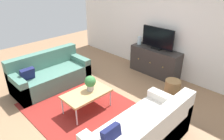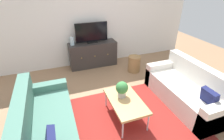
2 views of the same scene
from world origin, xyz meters
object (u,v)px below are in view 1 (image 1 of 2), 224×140
tv_console (155,62)px  flat_screen_tv (158,39)px  coffee_table (87,94)px  potted_plant (90,82)px  couch_right_side (144,135)px  glass_vase (139,40)px  couch_left_side (50,75)px  wicker_basket (172,90)px

tv_console → flat_screen_tv: size_ratio=1.51×
coffee_table → potted_plant: (-0.02, 0.13, 0.20)m
coffee_table → couch_right_side: bearing=-0.6°
potted_plant → couch_right_side: bearing=-5.5°
couch_right_side → glass_vase: (-2.00, 2.37, 0.55)m
flat_screen_tv → tv_console: bearing=-90.0°
couch_left_side → tv_console: couch_left_side is taller
potted_plant → flat_screen_tv: bearing=89.3°
coffee_table → flat_screen_tv: flat_screen_tv is taller
couch_right_side → wicker_basket: 1.67m
couch_right_side → potted_plant: (-1.46, 0.14, 0.31)m
flat_screen_tv → glass_vase: size_ratio=4.22×
couch_left_side → couch_right_side: same height
couch_right_side → coffee_table: (-1.43, 0.02, 0.10)m
couch_right_side → potted_plant: couch_right_side is taller
couch_left_side → flat_screen_tv: size_ratio=1.98×
glass_vase → wicker_basket: (1.56, -0.76, -0.60)m
couch_right_side → coffee_table: bearing=179.4°
couch_right_side → coffee_table: couch_right_side is taller
potted_plant → tv_console: potted_plant is taller
flat_screen_tv → glass_vase: bearing=-178.0°
couch_right_side → tv_console: size_ratio=1.31×
wicker_basket → couch_left_side: bearing=-146.3°
tv_console → glass_vase: bearing=180.0°
couch_left_side → coffee_table: 1.44m
tv_console → couch_left_side: bearing=-121.2°
coffee_table → tv_console: 2.36m
flat_screen_tv → wicker_basket: flat_screen_tv is taller
coffee_table → potted_plant: potted_plant is taller
couch_left_side → potted_plant: bearing=5.7°
couch_right_side → flat_screen_tv: flat_screen_tv is taller
coffee_table → wicker_basket: wicker_basket is taller
couch_right_side → potted_plant: size_ratio=5.83×
wicker_basket → couch_right_side: bearing=-74.7°
tv_console → wicker_basket: bearing=-37.6°
potted_plant → tv_console: 2.25m
tv_console → glass_vase: size_ratio=6.35×
tv_console → wicker_basket: 1.25m
coffee_table → flat_screen_tv: (0.00, 2.38, 0.62)m
couch_left_side → flat_screen_tv: (1.44, 2.39, 0.72)m
couch_left_side → tv_console: size_ratio=1.31×
tv_console → flat_screen_tv: (-0.00, 0.02, 0.64)m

